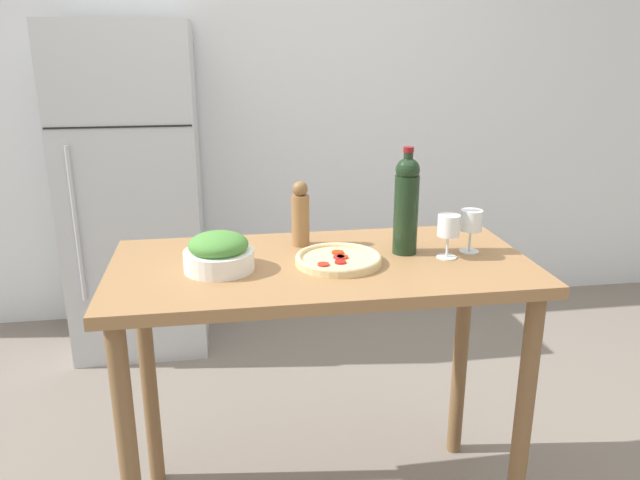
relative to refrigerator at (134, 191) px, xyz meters
The scene contains 9 objects.
wall_back 0.95m from the refrigerator, 25.42° to the left, with size 6.40×0.06×2.60m.
refrigerator is the anchor object (origin of this frame).
prep_counter 1.67m from the refrigerator, 63.31° to the right, with size 1.30×0.64×0.94m.
wine_bottle 1.80m from the refrigerator, 54.69° to the right, with size 0.08×0.08×0.34m.
wine_glass_near 1.91m from the refrigerator, 52.97° to the right, with size 0.07×0.07×0.14m.
wine_glass_far 1.94m from the refrigerator, 50.03° to the right, with size 0.07×0.07×0.14m.
pepper_mill 1.51m from the refrigerator, 61.80° to the right, with size 0.06×0.06×0.22m.
salad_bowl 1.59m from the refrigerator, 73.92° to the right, with size 0.21×0.21×0.12m.
homemade_pizza 1.72m from the refrigerator, 62.28° to the right, with size 0.27×0.27×0.03m.
Camera 1 is at (-0.29, -1.80, 1.60)m, focal length 35.00 mm.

